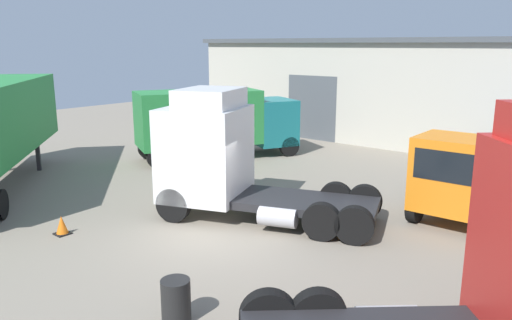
# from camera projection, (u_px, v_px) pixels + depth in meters

# --- Properties ---
(ground_plane) EXTENTS (60.00, 60.00, 0.00)m
(ground_plane) POSITION_uv_depth(u_px,v_px,m) (225.00, 236.00, 14.13)
(ground_plane) COLOR gray
(warehouse_building) EXTENTS (29.48, 9.54, 5.63)m
(warehouse_building) POSITION_uv_depth(u_px,v_px,m) (455.00, 91.00, 27.38)
(warehouse_building) COLOR #B7B2A3
(warehouse_building) RESTS_ON ground_plane
(tractor_unit_white) EXTENTS (7.07, 4.68, 3.99)m
(tractor_unit_white) POSITION_uv_depth(u_px,v_px,m) (222.00, 157.00, 15.52)
(tractor_unit_white) COLOR silver
(tractor_unit_white) RESTS_ON ground_plane
(flatbed_truck_orange) EXTENTS (2.55, 8.69, 2.68)m
(flatbed_truck_orange) POSITION_uv_depth(u_px,v_px,m) (472.00, 175.00, 15.76)
(flatbed_truck_orange) COLOR orange
(flatbed_truck_orange) RESTS_ON ground_plane
(box_truck_teal) EXTENTS (5.57, 7.77, 3.22)m
(box_truck_teal) POSITION_uv_depth(u_px,v_px,m) (216.00, 120.00, 23.52)
(box_truck_teal) COLOR #197075
(box_truck_teal) RESTS_ON ground_plane
(oil_drum) EXTENTS (0.58, 0.58, 0.88)m
(oil_drum) POSITION_uv_depth(u_px,v_px,m) (176.00, 301.00, 9.69)
(oil_drum) COLOR black
(oil_drum) RESTS_ON ground_plane
(traffic_cone) EXTENTS (0.40, 0.40, 0.55)m
(traffic_cone) POSITION_uv_depth(u_px,v_px,m) (62.00, 226.00, 14.21)
(traffic_cone) COLOR black
(traffic_cone) RESTS_ON ground_plane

